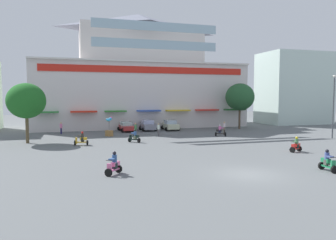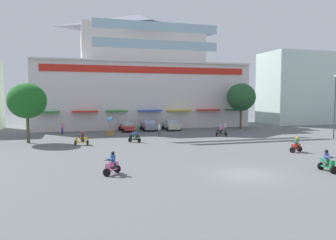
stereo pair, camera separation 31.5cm
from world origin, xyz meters
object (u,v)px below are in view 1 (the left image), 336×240
at_px(scooter_rider_2, 114,165).
at_px(streetlamp_near, 334,102).
at_px(scooter_rider_4, 328,162).
at_px(pedestrian_2, 136,128).
at_px(plaza_tree_0, 26,101).
at_px(pedestrian_0, 159,129).
at_px(plaza_tree_1, 240,97).
at_px(pedestrian_3, 224,127).
at_px(balloon_vendor_cart, 109,128).
at_px(scooter_rider_3, 221,131).
at_px(scooter_rider_0, 296,146).
at_px(parked_car_0, 126,127).
at_px(parked_car_2, 170,125).
at_px(parked_car_1, 148,125).
at_px(scooter_rider_5, 81,139).
at_px(pedestrian_1, 61,127).
at_px(scooter_rider_1, 134,137).

xyz_separation_m(scooter_rider_2, streetlamp_near, (28.07, 10.67, 3.83)).
bearing_deg(scooter_rider_4, pedestrian_2, 111.35).
height_order(plaza_tree_0, pedestrian_0, plaza_tree_0).
relative_size(plaza_tree_1, scooter_rider_4, 4.73).
bearing_deg(scooter_rider_2, plaza_tree_0, 113.79).
height_order(scooter_rider_2, pedestrian_3, pedestrian_3).
bearing_deg(plaza_tree_0, scooter_rider_4, -42.76).
relative_size(streetlamp_near, balloon_vendor_cart, 3.07).
xyz_separation_m(scooter_rider_3, pedestrian_0, (-7.75, 2.19, 0.32)).
relative_size(scooter_rider_0, pedestrian_3, 0.86).
relative_size(parked_car_0, pedestrian_3, 2.64).
bearing_deg(parked_car_0, pedestrian_2, -86.57).
xyz_separation_m(scooter_rider_3, scooter_rider_4, (-1.36, -19.76, -0.01)).
xyz_separation_m(parked_car_2, streetlamp_near, (16.41, -14.81, 3.69)).
height_order(parked_car_1, pedestrian_3, pedestrian_3).
height_order(parked_car_0, scooter_rider_5, scooter_rider_5).
bearing_deg(pedestrian_1, plaza_tree_1, -1.50).
height_order(plaza_tree_0, scooter_rider_2, plaza_tree_0).
bearing_deg(pedestrian_2, scooter_rider_0, -53.31).
relative_size(scooter_rider_2, streetlamp_near, 0.20).
bearing_deg(streetlamp_near, scooter_rider_1, 171.59).
bearing_deg(plaza_tree_0, balloon_vendor_cart, 21.29).
xyz_separation_m(scooter_rider_0, pedestrian_1, (-21.61, 21.09, 0.33)).
distance_m(parked_car_2, scooter_rider_3, 9.87).
bearing_deg(pedestrian_3, pedestrian_1, 165.26).
bearing_deg(parked_car_2, parked_car_0, 177.97).
height_order(plaza_tree_0, parked_car_0, plaza_tree_0).
bearing_deg(parked_car_2, plaza_tree_0, -156.00).
bearing_deg(pedestrian_1, pedestrian_2, -26.90).
distance_m(scooter_rider_0, streetlamp_near, 13.26).
bearing_deg(balloon_vendor_cart, parked_car_0, 59.21).
height_order(scooter_rider_0, pedestrian_1, pedestrian_1).
relative_size(plaza_tree_0, pedestrian_3, 3.99).
xyz_separation_m(scooter_rider_3, pedestrian_1, (-19.98, 8.44, 0.27)).
xyz_separation_m(scooter_rider_1, scooter_rider_2, (-4.01, -14.22, 0.02)).
xyz_separation_m(scooter_rider_3, pedestrian_2, (-10.50, 3.63, 0.32)).
relative_size(plaza_tree_0, pedestrian_1, 4.10).
bearing_deg(parked_car_1, pedestrian_2, -117.51).
bearing_deg(plaza_tree_0, scooter_rider_3, -1.14).
bearing_deg(pedestrian_0, streetlamp_near, -21.77).
xyz_separation_m(plaza_tree_0, parked_car_1, (15.67, 8.81, -3.88)).
height_order(scooter_rider_0, pedestrian_3, pedestrian_3).
bearing_deg(scooter_rider_5, pedestrian_3, 15.64).
relative_size(scooter_rider_5, balloon_vendor_cart, 0.59).
bearing_deg(parked_car_0, scooter_rider_5, -119.21).
relative_size(pedestrian_0, streetlamp_near, 0.22).
distance_m(plaza_tree_1, parked_car_2, 11.98).
bearing_deg(parked_car_1, parked_car_0, -179.09).
distance_m(scooter_rider_0, scooter_rider_4, 7.71).
xyz_separation_m(pedestrian_0, pedestrian_2, (-2.75, 1.44, -0.01)).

